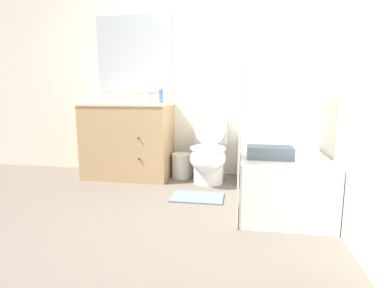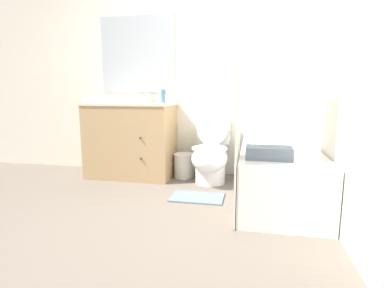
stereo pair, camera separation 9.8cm
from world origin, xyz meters
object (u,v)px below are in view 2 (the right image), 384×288
Objects in this scene: wastebasket at (184,166)px; bath_towel_folded at (269,153)px; sink_faucet at (137,99)px; bath_mat at (197,197)px; vanity_cabinet at (132,139)px; hand_towel_folded at (95,100)px; bathtub at (278,174)px; soap_dispenser at (163,96)px; toilet at (211,154)px; tissue_box at (148,99)px.

bath_towel_folded is (0.92, -1.01, 0.39)m from wastebasket.
bath_mat is at bearing -42.28° from sink_faucet.
wastebasket is at bearing 132.38° from bath_towel_folded.
vanity_cabinet is 5.00× the size of hand_towel_folded.
soap_dispenser is at bearing 159.50° from bathtub.
hand_towel_folded is 0.41× the size of bath_mat.
soap_dispenser reaches higher than bath_mat.
toilet is 1.08m from bath_towel_folded.
soap_dispenser is (0.41, -0.22, 0.05)m from sink_faucet.
tissue_box is at bearing 163.10° from toilet.
bathtub is at bearing -22.37° from sink_faucet.
bathtub is 4.32× the size of bath_towel_folded.
bath_mat is at bearing -95.09° from toilet.
wastebasket is at bearing -14.16° from sink_faucet.
soap_dispenser reaches higher than bath_towel_folded.
vanity_cabinet is at bearing -90.00° from sink_faucet.
wastebasket is 1.42m from bath_towel_folded.
vanity_cabinet is 3.53× the size of wastebasket.
sink_faucet is (-0.00, 0.20, 0.47)m from vanity_cabinet.
tissue_box is at bearing 165.68° from wastebasket.
vanity_cabinet is 0.66× the size of bathtub.
tissue_box is 0.62m from hand_towel_folded.
soap_dispenser is 0.51× the size of bath_towel_folded.
hand_towel_folded is (-2.06, 0.33, 0.68)m from bathtub.
vanity_cabinet is 1.21m from bath_mat.
vanity_cabinet is 0.53m from tissue_box.
soap_dispenser is (-0.57, 0.07, 0.64)m from toilet.
soap_dispenser is at bearing -166.41° from wastebasket.
bathtub is at bearing -20.50° from soap_dispenser.
toilet is at bearing 150.13° from bathtub.
hand_towel_folded is at bearing 157.26° from bath_towel_folded.
hand_towel_folded is at bearing -148.79° from tissue_box.
toilet reaches higher than wastebasket.
vanity_cabinet is 1.84m from bath_towel_folded.
bath_mat is (1.30, -0.48, -0.91)m from hand_towel_folded.
sink_faucet is at bearing 143.16° from bath_towel_folded.
wastebasket reaches higher than bath_mat.
sink_faucet is at bearing 163.62° from toilet.
vanity_cabinet is 1.77m from bathtub.
tissue_box reaches higher than wastebasket.
bathtub is 0.81m from bath_mat.
vanity_cabinet is at bearing 145.35° from bath_mat.
hand_towel_folded reaches higher than bath_towel_folded.
hand_towel_folded is (-0.37, -0.36, -0.00)m from sink_faucet.
sink_faucet is at bearing 166.32° from tissue_box.
bathtub is 7.53× the size of hand_towel_folded.
soap_dispenser is 0.36× the size of bath_mat.
hand_towel_folded is at bearing -176.93° from toilet.
wastebasket is 0.93m from tissue_box.
bath_mat is (-0.76, -0.15, -0.24)m from bathtub.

